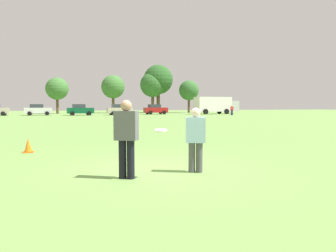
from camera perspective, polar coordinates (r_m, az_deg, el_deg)
The scene contains 16 objects.
ground_plane at distance 7.64m, azimuth -2.45°, elevation -8.06°, with size 195.62×195.62×0.00m, color #6B9347.
player_thrower at distance 6.67m, azimuth -7.65°, elevation -1.58°, with size 0.55×0.47×1.68m.
player_defender at distance 7.28m, azimuth 5.10°, elevation -1.91°, with size 0.52×0.41×1.52m.
frisbee at distance 6.59m, azimuth -1.31°, elevation -0.79°, with size 0.27×0.27×0.07m.
traffic_cone at distance 11.41m, azimuth -24.27°, elevation -3.30°, with size 0.32×0.32×0.48m.
parked_car_center at distance 54.91m, azimuth -22.74°, elevation 2.79°, with size 4.31×2.42×1.82m.
parked_car_mid_right at distance 52.66m, azimuth -15.85°, elevation 2.91°, with size 4.31×2.42×1.82m.
parked_car_near_right at distance 53.27m, azimuth -8.91°, elevation 3.01°, with size 4.31×2.42×1.82m.
parked_car_far_right at distance 56.87m, azimuth -2.33°, elevation 3.10°, with size 4.31×2.42×1.82m.
box_truck at distance 59.31m, azimuth 8.75°, elevation 3.88°, with size 8.63×3.35×3.18m.
bystander_sideline_watcher at distance 52.09m, azimuth 11.65°, elevation 2.98°, with size 0.48×0.30×1.66m.
tree_east_birch at distance 64.59m, azimuth -19.69°, elevation 6.46°, with size 4.36×4.36×7.08m.
tree_east_oak at distance 68.12m, azimuth -10.06°, elevation 7.08°, with size 5.00×5.00×8.13m.
tree_far_east_pine at distance 69.93m, azimuth -2.85°, elevation 7.56°, with size 5.57×5.57×9.05m.
tree_far_west_pine at distance 70.85m, azimuth -1.81°, elevation 8.48°, with size 6.63×6.63×10.78m.
tree_horizon_center at distance 69.51m, azimuth 3.86°, elevation 6.52°, with size 4.42×4.42×7.19m.
Camera 1 is at (-1.92, -7.23, 1.56)m, focal length 33.21 mm.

